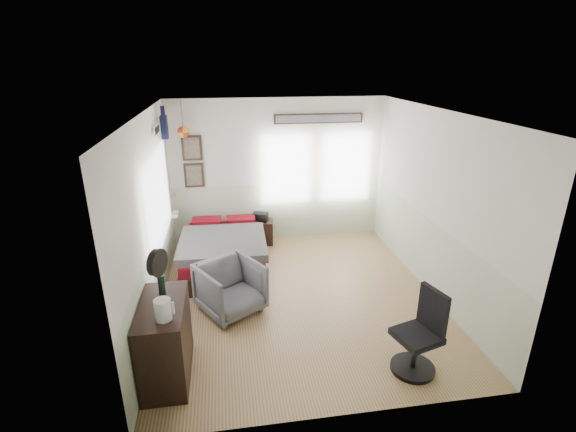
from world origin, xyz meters
The scene contains 12 objects.
ground_plane centered at (0.00, 0.00, -0.01)m, with size 4.00×4.50×0.01m, color olive.
room_shell centered at (-0.08, 0.19, 1.61)m, with size 4.02×4.52×2.71m.
wall_decor centered at (-1.10, 1.96, 2.10)m, with size 3.55×1.32×1.44m.
bed centered at (-1.08, 1.13, 0.29)m, with size 1.42×1.93×0.61m.
dresser centered at (-1.74, -1.37, 0.45)m, with size 0.48×1.00×0.90m, color black.
armchair centered at (-1.00, -0.21, 0.36)m, with size 0.77×0.80×0.72m, color slate.
nightstand centered at (-0.37, 2.03, 0.23)m, with size 0.45×0.36×0.45m, color black.
task_chair centered at (1.06, -1.73, 0.41)m, with size 0.55×0.55×1.00m.
kettle centered at (-1.68, -1.64, 1.01)m, with size 0.20×0.17×0.22m.
bottle centered at (-1.73, -1.26, 1.05)m, with size 0.07×0.07×0.29m, color black.
stand_fan centered at (-1.70, -1.48, 1.45)m, with size 0.18×0.27×0.71m.
black_bag centered at (-0.37, 2.03, 0.54)m, with size 0.28×0.18×0.16m, color black.
Camera 1 is at (-0.99, -5.32, 3.35)m, focal length 26.00 mm.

